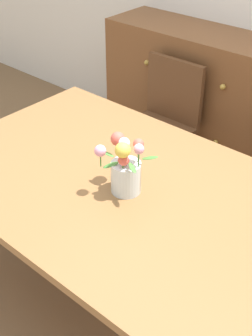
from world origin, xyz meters
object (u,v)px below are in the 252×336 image
(dresser, at_px, (199,101))
(dining_table, at_px, (121,195))
(chair_left, at_px, (163,119))
(flower_vase, at_px, (125,168))

(dresser, bearing_deg, dining_table, -71.77)
(dining_table, xyz_separation_m, dresser, (-0.44, 1.33, -0.16))
(dining_table, height_order, dresser, dresser)
(dining_table, relative_size, dresser, 1.31)
(chair_left, bearing_deg, dining_table, 116.04)
(dining_table, distance_m, chair_left, 1.03)
(flower_vase, bearing_deg, dresser, 109.67)
(dining_table, bearing_deg, flower_vase, -32.99)
(dresser, height_order, flower_vase, dresser)
(dining_table, relative_size, chair_left, 2.04)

